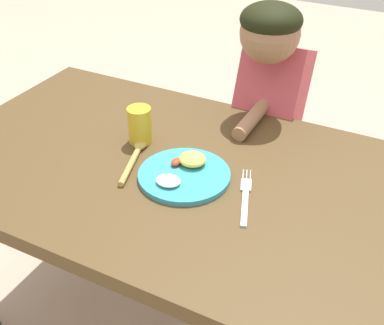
# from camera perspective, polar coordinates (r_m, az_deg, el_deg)

# --- Properties ---
(dining_table) EXTENTS (1.30, 0.79, 0.71)m
(dining_table) POSITION_cam_1_polar(r_m,az_deg,el_deg) (1.37, -2.68, -4.00)
(dining_table) COLOR #4D381E
(dining_table) RESTS_ON ground_plane
(plate) EXTENTS (0.24, 0.24, 0.04)m
(plate) POSITION_cam_1_polar(r_m,az_deg,el_deg) (1.26, -0.89, -1.22)
(plate) COLOR teal
(plate) RESTS_ON dining_table
(fork) EXTENTS (0.09, 0.21, 0.01)m
(fork) POSITION_cam_1_polar(r_m,az_deg,el_deg) (1.20, 6.20, -3.99)
(fork) COLOR silver
(fork) RESTS_ON dining_table
(spoon) EXTENTS (0.09, 0.22, 0.02)m
(spoon) POSITION_cam_1_polar(r_m,az_deg,el_deg) (1.33, -6.64, 0.76)
(spoon) COLOR tan
(spoon) RESTS_ON dining_table
(drinking_cup) EXTENTS (0.07, 0.07, 0.11)m
(drinking_cup) POSITION_cam_1_polar(r_m,az_deg,el_deg) (1.38, -6.07, 4.33)
(drinking_cup) COLOR gold
(drinking_cup) RESTS_ON dining_table
(person) EXTENTS (0.21, 0.41, 1.05)m
(person) POSITION_cam_1_polar(r_m,az_deg,el_deg) (1.71, 8.73, 2.75)
(person) COLOR #443F64
(person) RESTS_ON ground_plane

